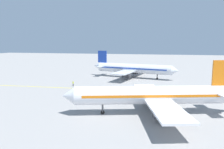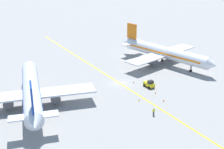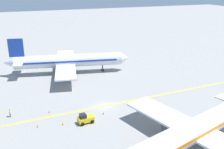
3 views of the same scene
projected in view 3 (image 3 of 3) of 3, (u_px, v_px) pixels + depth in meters
The scene contains 10 objects.
ground_plane at pixel (105, 106), 55.88m from camera, with size 400.00×400.00×0.00m, color gray.
apron_yellow_centreline at pixel (105, 106), 55.87m from camera, with size 0.40×120.00×0.01m, color yellow.
airplane_at_gate at pixel (67, 61), 74.41m from camera, with size 28.47×35.31×10.60m.
airplane_adjacent_stand at pixel (196, 129), 40.06m from camera, with size 28.36×34.95×10.60m.
baggage_tug_white at pixel (85, 119), 48.83m from camera, with size 2.02×3.14×2.11m.
ground_crew_worker at pixel (10, 113), 51.04m from camera, with size 0.58×0.24×1.68m.
traffic_cone_near_nose at pixel (37, 126), 47.63m from camera, with size 0.32×0.32×0.55m, color orange.
traffic_cone_mid_apron at pixel (49, 111), 52.88m from camera, with size 0.32×0.32×0.55m, color orange.
traffic_cone_by_wingtip at pixel (63, 124), 48.39m from camera, with size 0.32×0.32×0.55m, color orange.
traffic_cone_far_edge at pixel (103, 113), 52.28m from camera, with size 0.32×0.32×0.55m, color orange.
Camera 3 is at (47.42, -17.04, 25.11)m, focal length 42.00 mm.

